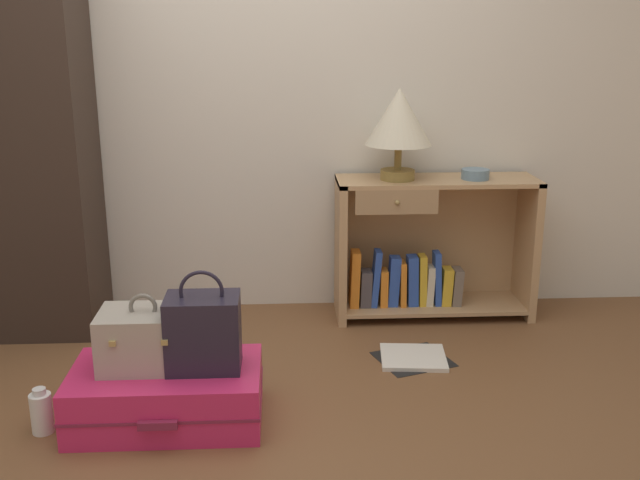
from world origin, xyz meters
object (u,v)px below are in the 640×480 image
at_px(bookshelf, 426,251).
at_px(table_lamp, 399,120).
at_px(bowl, 475,174).
at_px(suitcase_large, 167,395).
at_px(bottle, 42,412).
at_px(open_book_on_floor, 413,358).
at_px(train_case, 145,338).
at_px(handbag, 203,332).

distance_m(bookshelf, table_lamp, 0.70).
bearing_deg(bowl, table_lamp, 179.09).
distance_m(suitcase_large, bottle, 0.46).
height_order(suitcase_large, open_book_on_floor, suitcase_large).
xyz_separation_m(suitcase_large, bottle, (-0.45, -0.06, -0.03)).
xyz_separation_m(bowl, train_case, (-1.49, -0.98, -0.42)).
xyz_separation_m(bookshelf, open_book_on_floor, (-0.16, -0.56, -0.34)).
height_order(suitcase_large, train_case, train_case).
relative_size(train_case, handbag, 0.87).
relative_size(table_lamp, train_case, 1.33).
bearing_deg(bookshelf, handbag, -135.03).
distance_m(train_case, bottle, 0.46).
bearing_deg(bookshelf, bottle, -146.11).
bearing_deg(train_case, handbag, -7.91).
bearing_deg(table_lamp, handbag, -130.86).
bearing_deg(train_case, bottle, -166.09).
height_order(bookshelf, bowl, bowl).
xyz_separation_m(suitcase_large, train_case, (-0.07, 0.03, 0.22)).
bearing_deg(open_book_on_floor, bowl, 54.28).
bearing_deg(open_book_on_floor, train_case, -157.96).
relative_size(bowl, suitcase_large, 0.19).
bearing_deg(bowl, handbag, -141.51).
xyz_separation_m(handbag, bottle, (-0.60, -0.06, -0.28)).
relative_size(bookshelf, suitcase_large, 1.40).
distance_m(train_case, open_book_on_floor, 1.24).
xyz_separation_m(bookshelf, suitcase_large, (-1.19, -1.05, -0.24)).
relative_size(suitcase_large, train_case, 2.14).
relative_size(bottle, open_book_on_floor, 0.46).
height_order(table_lamp, bottle, table_lamp).
bearing_deg(train_case, bowl, 33.27).
distance_m(bookshelf, suitcase_large, 1.61).
distance_m(bookshelf, open_book_on_floor, 0.67).
height_order(suitcase_large, handbag, handbag).
distance_m(bowl, handbag, 1.67).
relative_size(bowl, handbag, 0.36).
relative_size(table_lamp, open_book_on_floor, 1.17).
height_order(bookshelf, open_book_on_floor, bookshelf).
bearing_deg(open_book_on_floor, bottle, -159.97).
xyz_separation_m(bookshelf, bowl, (0.22, -0.03, 0.41)).
xyz_separation_m(train_case, bottle, (-0.38, -0.09, -0.25)).
bearing_deg(bookshelf, table_lamp, -170.31).
relative_size(handbag, bottle, 2.18).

